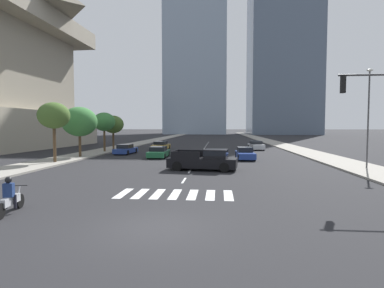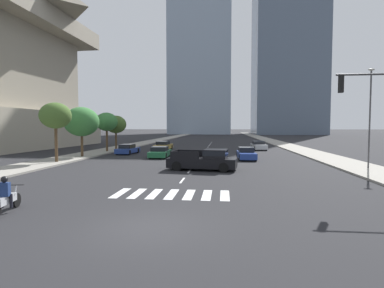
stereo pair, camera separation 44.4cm
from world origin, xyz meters
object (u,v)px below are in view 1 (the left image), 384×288
Objects in this scene: sedan_blue_4 at (126,149)px; street_lamp_east at (368,111)px; street_tree_nearest at (54,116)px; pickup_truck at (206,160)px; sedan_green_3 at (159,152)px; motorcycle_lead at (10,199)px; street_tree_third at (104,122)px; street_tree_second at (79,122)px; street_tree_fourth at (113,124)px; sedan_silver_2 at (256,146)px; sedan_blue_1 at (245,154)px; sedan_gold_0 at (161,146)px.

sedan_blue_4 is 0.58× the size of street_lamp_east.
sedan_blue_4 is 11.55m from street_tree_nearest.
pickup_truck reaches higher than sedan_green_3.
street_lamp_east is (20.16, 14.22, 4.11)m from motorcycle_lead.
street_lamp_east is at bearing 14.14° from pickup_truck.
street_lamp_east is 1.52× the size of street_tree_third.
street_tree_second reaches higher than street_tree_fourth.
street_tree_third is (-20.88, -6.55, 3.48)m from sedan_silver_2.
pickup_truck is 23.03m from sedan_silver_2.
street_tree_nearest is at bearing 176.74° from street_lamp_east.
street_tree_fourth is (-7.00, 31.67, 3.18)m from motorcycle_lead.
sedan_green_3 is 0.93× the size of street_tree_fourth.
pickup_truck is at bearing -173.26° from street_lamp_east.
street_tree_second is (-27.15, 6.75, -0.70)m from street_lamp_east.
sedan_green_3 is at bearing -48.35° from sedan_silver_2.
street_tree_nearest is at bearing -74.98° from sedan_blue_1.
sedan_blue_4 is 26.70m from street_lamp_east.
street_tree_nearest reaches higher than street_tree_second.
sedan_gold_0 is 1.06× the size of sedan_blue_4.
sedan_blue_1 is at bearing -30.11° from street_tree_fourth.
sedan_green_3 is 6.36m from sedan_blue_4.
motorcycle_lead is 22.18m from sedan_green_3.
street_tree_nearest is (-27.15, 1.55, -0.24)m from street_lamp_east.
street_tree_second is 1.11× the size of street_tree_fourth.
street_tree_second is (-7.00, 20.97, 3.41)m from motorcycle_lead.
street_lamp_east is at bearing -65.63° from motorcycle_lead.
sedan_blue_1 is 21.09m from street_tree_fourth.
motorcycle_lead is 17.68m from street_tree_nearest.
sedan_green_3 is (1.57, 22.12, -0.01)m from motorcycle_lead.
motorcycle_lead is at bearing -175.49° from sedan_gold_0.
motorcycle_lead is 26.27m from sedan_blue_4.
street_lamp_east reaches higher than sedan_blue_1.
sedan_gold_0 is at bearing -19.57° from sedan_blue_4.
sedan_gold_0 is (-7.53, 20.58, -0.22)m from pickup_truck.
pickup_truck is 1.25× the size of sedan_silver_2.
sedan_gold_0 is 9.11m from street_tree_third.
sedan_gold_0 is 0.98× the size of street_tree_fourth.
sedan_green_3 is 0.83× the size of street_tree_nearest.
street_tree_nearest is at bearing -90.00° from street_tree_third.
sedan_blue_4 is 0.92× the size of street_tree_fourth.
sedan_silver_2 reaches higher than sedan_gold_0.
sedan_gold_0 reaches higher than sedan_green_3.
sedan_silver_2 is 19.37m from sedan_blue_4.
street_tree_nearest is (-14.24, 3.07, 3.64)m from pickup_truck.
sedan_gold_0 reaches higher than sedan_blue_1.
street_tree_third is (-7.00, 28.19, 3.50)m from motorcycle_lead.
street_tree_third is at bearing 139.97° from pickup_truck.
sedan_blue_4 is 7.08m from street_tree_second.
sedan_gold_0 is at bearing -88.17° from sedan_silver_2.
motorcycle_lead reaches higher than sedan_blue_1.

